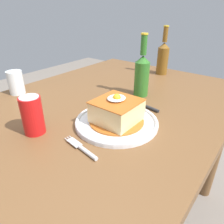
% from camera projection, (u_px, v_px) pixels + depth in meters
% --- Properties ---
extents(dining_table, '(1.40, 0.93, 0.76)m').
position_uv_depth(dining_table, '(97.00, 129.00, 0.89)').
color(dining_table, brown).
rests_on(dining_table, ground_plane).
extents(main_plate, '(0.28, 0.28, 0.02)m').
position_uv_depth(main_plate, '(117.00, 122.00, 0.72)').
color(main_plate, white).
rests_on(main_plate, dining_table).
extents(sandwich_meal, '(0.19, 0.19, 0.10)m').
position_uv_depth(sandwich_meal, '(117.00, 111.00, 0.70)').
color(sandwich_meal, '#B75B1E').
rests_on(sandwich_meal, main_plate).
extents(fork, '(0.04, 0.14, 0.01)m').
position_uv_depth(fork, '(83.00, 149.00, 0.59)').
color(fork, silver).
rests_on(fork, dining_table).
extents(knife, '(0.04, 0.17, 0.01)m').
position_uv_depth(knife, '(146.00, 106.00, 0.83)').
color(knife, '#262628').
rests_on(knife, dining_table).
extents(soda_can, '(0.07, 0.07, 0.12)m').
position_uv_depth(soda_can, '(32.00, 115.00, 0.65)').
color(soda_can, red).
rests_on(soda_can, dining_table).
extents(beer_bottle_amber, '(0.06, 0.06, 0.27)m').
position_uv_depth(beer_bottle_amber, '(162.00, 57.00, 1.20)').
color(beer_bottle_amber, brown).
rests_on(beer_bottle_amber, dining_table).
extents(beer_bottle_green, '(0.06, 0.06, 0.27)m').
position_uv_depth(beer_bottle_green, '(142.00, 74.00, 0.91)').
color(beer_bottle_green, '#2D6B23').
rests_on(beer_bottle_green, dining_table).
extents(drinking_glass, '(0.07, 0.07, 0.10)m').
position_uv_depth(drinking_glass, '(16.00, 84.00, 0.95)').
color(drinking_glass, gold).
rests_on(drinking_glass, dining_table).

